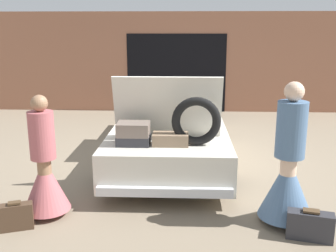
# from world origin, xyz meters

# --- Properties ---
(ground_plane) EXTENTS (40.00, 40.00, 0.00)m
(ground_plane) POSITION_xyz_m (0.00, 0.00, 0.00)
(ground_plane) COLOR #7F705B
(garage_wall_back) EXTENTS (12.00, 0.14, 2.80)m
(garage_wall_back) POSITION_xyz_m (0.00, 4.17, 1.39)
(garage_wall_back) COLOR #9E664C
(garage_wall_back) RESTS_ON ground_plane
(car) EXTENTS (1.91, 4.73, 1.68)m
(car) POSITION_xyz_m (0.00, -0.01, 0.55)
(car) COLOR silver
(car) RESTS_ON ground_plane
(person_left) EXTENTS (0.60, 0.60, 1.57)m
(person_left) POSITION_xyz_m (-1.51, -2.49, 0.56)
(person_left) COLOR #997051
(person_left) RESTS_ON ground_plane
(person_right) EXTENTS (0.67, 0.67, 1.76)m
(person_right) POSITION_xyz_m (1.51, -2.57, 0.62)
(person_right) COLOR beige
(person_right) RESTS_ON ground_plane
(suitcase_beside_left_person) EXTENTS (0.43, 0.27, 0.35)m
(suitcase_beside_left_person) POSITION_xyz_m (-1.75, -2.90, 0.16)
(suitcase_beside_left_person) COLOR #473323
(suitcase_beside_left_person) RESTS_ON ground_plane
(suitcase_beside_right_person) EXTENTS (0.54, 0.30, 0.36)m
(suitcase_beside_right_person) POSITION_xyz_m (1.69, -2.97, 0.17)
(suitcase_beside_right_person) COLOR #2D2D33
(suitcase_beside_right_person) RESTS_ON ground_plane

